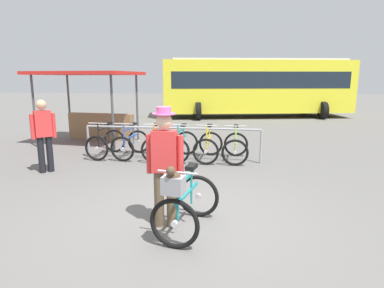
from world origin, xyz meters
name	(u,v)px	position (x,y,z in m)	size (l,w,h in m)	color
ground_plane	(183,218)	(0.00, 0.00, 0.00)	(80.00, 80.00, 0.00)	#605E5B
bike_rack_rail	(171,134)	(-0.76, 3.56, 0.70)	(4.61, 0.25, 0.88)	#99999E
racked_bike_black	(106,143)	(-2.61, 3.81, 0.37)	(0.79, 1.17, 0.97)	black
racked_bike_blue	(131,144)	(-1.91, 3.78, 0.37)	(0.82, 1.20, 0.98)	black
racked_bike_orange	(156,144)	(-1.21, 3.75, 0.37)	(0.77, 1.18, 0.98)	black
racked_bike_teal	(182,145)	(-0.51, 3.72, 0.37)	(0.78, 1.16, 0.97)	black
racked_bike_yellow	(208,146)	(0.19, 3.70, 0.37)	(0.74, 1.13, 0.97)	black
racked_bike_lime	(236,147)	(0.89, 3.67, 0.37)	(0.71, 1.14, 0.97)	black
featured_bicycle	(184,201)	(0.09, -0.51, 0.49)	(0.87, 1.25, 1.09)	black
person_with_featured_bike	(165,162)	(-0.21, -0.27, 0.95)	(0.53, 0.32, 1.72)	brown
pedestrian_with_backpack	(43,131)	(-3.42, 2.20, 0.94)	(0.47, 0.46, 1.64)	black
bus_distant	(256,85)	(2.23, 13.64, 1.74)	(10.28, 4.49, 3.08)	yellow
market_stall	(93,100)	(-3.73, 5.83, 1.39)	(3.37, 2.69, 2.30)	#4C4C51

